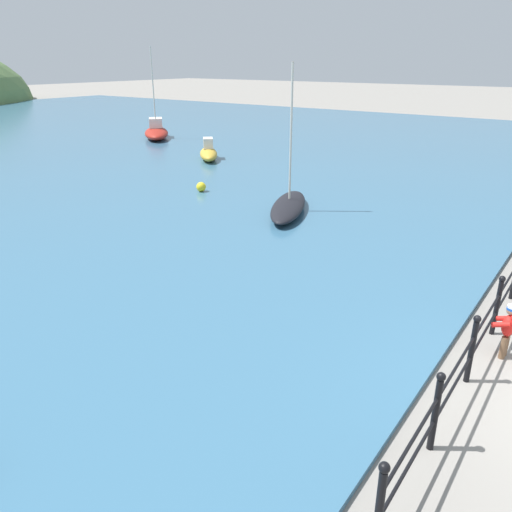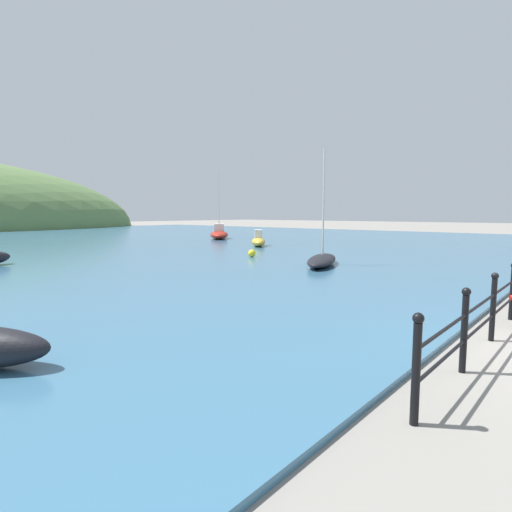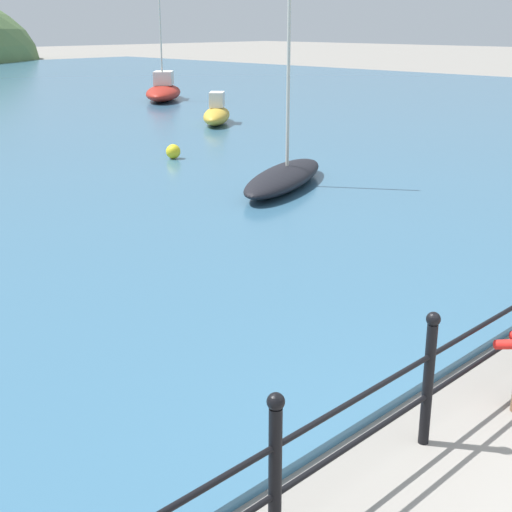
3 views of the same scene
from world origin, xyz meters
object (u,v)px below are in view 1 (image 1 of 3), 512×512
at_px(boat_twin_mast, 288,206).
at_px(mooring_buoy, 201,187).
at_px(boat_mid_harbor, 156,132).
at_px(boat_nearest_quay, 209,153).
at_px(child_in_coat, 510,327).

xyz_separation_m(boat_twin_mast, mooring_buoy, (0.44, 4.27, -0.06)).
distance_m(boat_mid_harbor, boat_nearest_quay, 8.40).
bearing_deg(boat_twin_mast, boat_mid_harbor, 59.71).
xyz_separation_m(boat_mid_harbor, boat_nearest_quay, (-3.64, -7.57, -0.07)).
distance_m(boat_mid_harbor, mooring_buoy, 14.69).
bearing_deg(boat_twin_mast, boat_nearest_quay, 55.89).
distance_m(child_in_coat, boat_mid_harbor, 27.64).
height_order(boat_mid_harbor, boat_nearest_quay, boat_mid_harbor).
height_order(child_in_coat, boat_nearest_quay, boat_nearest_quay).
xyz_separation_m(boat_mid_harbor, mooring_buoy, (-8.88, -11.69, -0.23)).
bearing_deg(boat_nearest_quay, child_in_coat, -123.76).
relative_size(boat_mid_harbor, boat_twin_mast, 1.17).
relative_size(boat_twin_mast, mooring_buoy, 12.70).
distance_m(child_in_coat, boat_twin_mast, 9.17).
relative_size(boat_nearest_quay, boat_twin_mast, 0.58).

